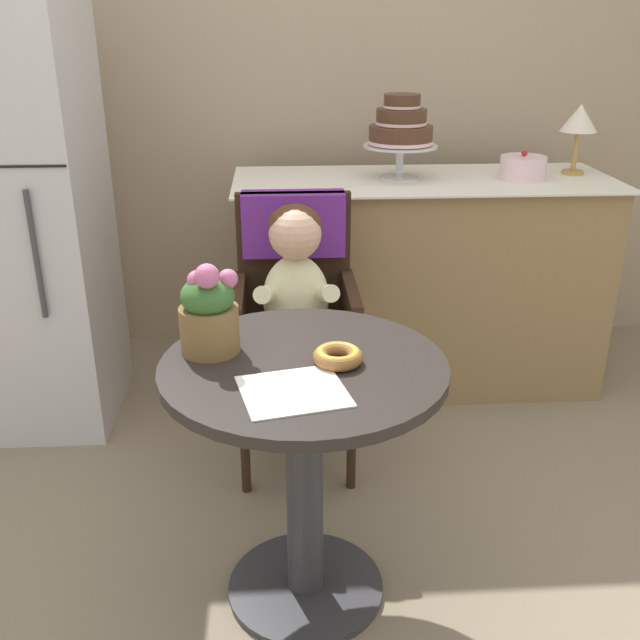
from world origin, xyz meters
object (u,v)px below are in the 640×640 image
donut_front (338,356)px  table_lamp (579,121)px  wicker_chair (294,288)px  seated_child (295,293)px  round_layer_cake (523,168)px  refrigerator (10,209)px  cafe_table (304,436)px  tiered_cake_stand (401,129)px  flower_vase (209,312)px

donut_front → table_lamp: 1.80m
wicker_chair → seated_child: seated_child is taller
round_layer_cake → refrigerator: bearing=-175.3°
cafe_table → tiered_cake_stand: 1.49m
flower_vase → table_lamp: bearing=41.9°
wicker_chair → refrigerator: 1.12m
cafe_table → table_lamp: bearing=48.8°
donut_front → seated_child: bearing=98.1°
cafe_table → refrigerator: (-1.05, 1.10, 0.34)m
seated_child → tiered_cake_stand: 0.93m
cafe_table → wicker_chair: size_ratio=0.75×
table_lamp → refrigerator: 2.27m
wicker_chair → seated_child: size_ratio=1.31×
tiered_cake_stand → cafe_table: bearing=-108.8°
round_layer_cake → refrigerator: 2.00m
cafe_table → flower_vase: size_ratio=2.92×
cafe_table → refrigerator: size_ratio=0.42×
tiered_cake_stand → refrigerator: refrigerator is taller
round_layer_cake → refrigerator: size_ratio=0.11×
wicker_chair → round_layer_cake: round_layer_cake is taller
wicker_chair → donut_front: (0.09, -0.77, 0.10)m
seated_child → table_lamp: bearing=32.5°
cafe_table → refrigerator: refrigerator is taller
seated_child → donut_front: 0.62m
donut_front → round_layer_cake: (0.86, 1.27, 0.21)m
tiered_cake_stand → table_lamp: bearing=4.5°
flower_vase → refrigerator: refrigerator is taller
cafe_table → donut_front: 0.25m
donut_front → tiered_cake_stand: (0.36, 1.31, 0.36)m
donut_front → cafe_table: bearing=172.9°
round_layer_cake → donut_front: bearing=-123.9°
tiered_cake_stand → refrigerator: size_ratio=0.20×
seated_child → table_lamp: (1.19, 0.76, 0.44)m
tiered_cake_stand → seated_child: bearing=-122.5°
donut_front → tiered_cake_stand: tiered_cake_stand is taller
cafe_table → table_lamp: table_lamp is taller
donut_front → flower_vase: (-0.32, 0.09, 0.09)m
tiered_cake_stand → round_layer_cake: (0.50, -0.04, -0.15)m
wicker_chair → donut_front: bearing=-84.3°
cafe_table → seated_child: seated_child is taller
wicker_chair → table_lamp: table_lamp is taller
cafe_table → seated_child: size_ratio=0.99×
cafe_table → tiered_cake_stand: tiered_cake_stand is taller
refrigerator → table_lamp: bearing=6.6°
cafe_table → donut_front: size_ratio=5.80×
donut_front → round_layer_cake: bearing=56.1°
table_lamp → flower_vase: bearing=-138.1°
seated_child → donut_front: size_ratio=5.86×
wicker_chair → tiered_cake_stand: 0.84m
wicker_chair → tiered_cake_stand: size_ratio=2.86×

